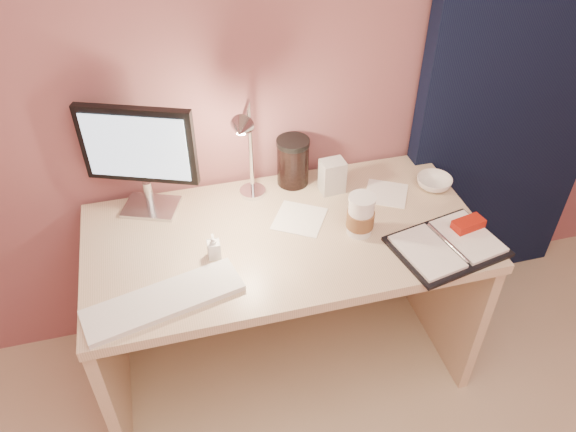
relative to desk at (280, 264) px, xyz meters
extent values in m
plane|color=#945756|center=(0.00, 0.30, 0.75)|extent=(3.50, 0.00, 3.50)
cube|color=black|center=(1.05, 0.24, 0.60)|extent=(0.85, 0.08, 2.20)
cube|color=beige|center=(0.00, -0.07, 0.21)|extent=(1.40, 0.70, 0.04)
cube|color=beige|center=(-0.68, -0.07, -0.16)|extent=(0.04, 0.66, 0.69)
cube|color=beige|center=(0.68, -0.07, -0.16)|extent=(0.04, 0.66, 0.69)
cube|color=beige|center=(0.00, 0.26, -0.10)|extent=(1.32, 0.03, 0.55)
cube|color=silver|center=(-0.45, 0.19, 0.23)|extent=(0.23, 0.20, 0.01)
cylinder|color=silver|center=(-0.45, 0.19, 0.29)|extent=(0.03, 0.03, 0.11)
cube|color=black|center=(-0.45, 0.19, 0.51)|extent=(0.38, 0.18, 0.28)
cube|color=#BADEFC|center=(-0.44, 0.16, 0.51)|extent=(0.33, 0.14, 0.24)
cube|color=white|center=(-0.44, -0.29, 0.24)|extent=(0.51, 0.26, 0.02)
cube|color=black|center=(0.52, -0.29, 0.23)|extent=(0.41, 0.34, 0.01)
cube|color=white|center=(0.43, -0.31, 0.24)|extent=(0.20, 0.26, 0.01)
cube|color=white|center=(0.61, -0.27, 0.24)|extent=(0.20, 0.26, 0.01)
cube|color=#A3140D|center=(0.62, -0.23, 0.27)|extent=(0.12, 0.08, 0.03)
cube|color=white|center=(0.44, 0.05, 0.23)|extent=(0.21, 0.21, 0.00)
cube|color=white|center=(0.07, -0.01, 0.23)|extent=(0.24, 0.24, 0.00)
cylinder|color=white|center=(0.26, -0.13, 0.30)|extent=(0.09, 0.09, 0.14)
cylinder|color=brown|center=(0.26, -0.13, 0.29)|extent=(0.10, 0.10, 0.06)
cylinder|color=white|center=(0.26, -0.13, 0.38)|extent=(0.09, 0.09, 0.01)
imported|color=white|center=(0.63, 0.04, 0.25)|extent=(0.17, 0.17, 0.04)
imported|color=white|center=(-0.26, -0.13, 0.27)|extent=(0.04, 0.04, 0.09)
cylinder|color=black|center=(0.11, 0.21, 0.31)|extent=(0.12, 0.12, 0.17)
cube|color=silver|center=(0.24, 0.12, 0.29)|extent=(0.09, 0.08, 0.13)
cylinder|color=silver|center=(-0.06, 0.18, 0.23)|extent=(0.10, 0.10, 0.02)
cylinder|color=silver|center=(-0.06, 0.18, 0.43)|extent=(0.02, 0.02, 0.38)
cone|color=silver|center=(0.00, 0.02, 0.61)|extent=(0.10, 0.09, 0.08)
camera|label=1|loc=(-0.37, -1.51, 1.54)|focal=35.00mm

